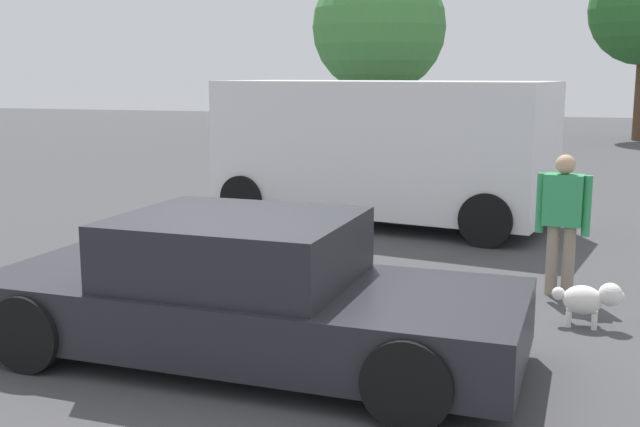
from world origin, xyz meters
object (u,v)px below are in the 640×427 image
dog (589,299)px  van_white (383,147)px  sedan_foreground (246,294)px  pedestrian (563,213)px

dog → van_white: van_white is taller
sedan_foreground → pedestrian: (2.51, 2.76, 0.34)m
dog → van_white: bearing=126.6°
van_white → pedestrian: van_white is taller
sedan_foreground → van_white: size_ratio=0.83×
dog → pedestrian: size_ratio=0.43×
dog → van_white: 5.57m
sedan_foreground → pedestrian: 3.74m
sedan_foreground → dog: sedan_foreground is taller
pedestrian → van_white: bearing=-132.9°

